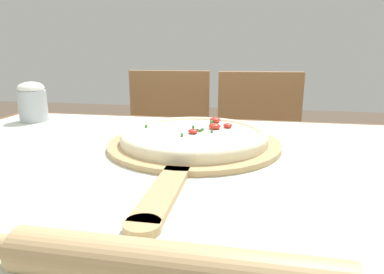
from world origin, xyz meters
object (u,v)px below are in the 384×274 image
Objects in this scene: chair_right at (259,157)px; flour_cup at (32,101)px; pizza at (194,136)px; chair_left at (167,152)px; pizza_peel at (193,146)px; rolling_pin at (172,267)px.

flour_cup is at bearing -147.46° from chair_right.
pizza is 0.83m from chair_left.
flour_cup is (-0.54, 0.21, 0.06)m from pizza_peel.
rolling_pin is (0.06, -0.46, 0.02)m from pizza_peel.
chair_left is 0.70m from flour_cup.
chair_right is at bearing -3.83° from chair_left.
rolling_pin is at bearing -79.25° from chair_left.
chair_left is at bearing 174.58° from chair_right.
chair_left is at bearing 62.90° from flour_cup.
chair_right is at bearing 77.13° from pizza.
pizza is 0.39× the size of chair_left.
rolling_pin is 3.44× the size of flour_cup.
chair_right is 7.21× the size of flour_cup.
pizza_peel is 0.03m from pizza.
flour_cup reaches higher than pizza.
rolling_pin reaches higher than pizza.
pizza is at bearing 89.25° from pizza_peel.
pizza is 0.39× the size of chair_right.
pizza is at bearing 97.21° from rolling_pin.
pizza is at bearing -74.72° from chair_left.
rolling_pin is 1.26m from chair_right.
rolling_pin is 0.48× the size of chair_left.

